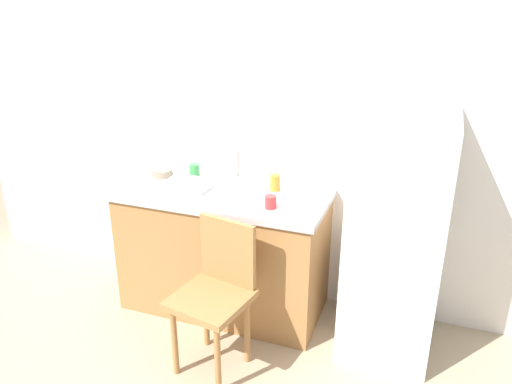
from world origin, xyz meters
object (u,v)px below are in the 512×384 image
at_px(terracotta_bowl, 162,173).
at_px(chair, 216,290).
at_px(dish_tray, 188,184).
at_px(cup_green, 195,170).
at_px(cup_red, 271,202).
at_px(refrigerator, 396,238).
at_px(cup_orange, 275,183).

bearing_deg(terracotta_bowl, chair, -43.66).
height_order(dish_tray, cup_green, cup_green).
distance_m(dish_tray, cup_red, 0.62).
bearing_deg(dish_tray, terracotta_bowl, 154.03).
distance_m(chair, terracotta_bowl, 1.04).
bearing_deg(dish_tray, chair, -51.27).
bearing_deg(refrigerator, chair, -149.35).
height_order(refrigerator, cup_red, refrigerator).
bearing_deg(terracotta_bowl, refrigerator, -4.46).
distance_m(terracotta_bowl, cup_green, 0.23).
xyz_separation_m(cup_orange, cup_green, (-0.60, 0.05, -0.01)).
relative_size(cup_red, cup_green, 0.85).
bearing_deg(chair, dish_tray, 139.91).
bearing_deg(cup_red, cup_orange, 102.89).
height_order(refrigerator, terracotta_bowl, refrigerator).
xyz_separation_m(cup_orange, cup_red, (0.06, -0.28, -0.01)).
bearing_deg(refrigerator, cup_green, 172.00).
bearing_deg(cup_red, chair, -113.58).
distance_m(refrigerator, dish_tray, 1.35).
bearing_deg(cup_green, dish_tray, -75.56).
relative_size(refrigerator, chair, 1.64).
relative_size(refrigerator, dish_tray, 5.22).
distance_m(chair, dish_tray, 0.79).
bearing_deg(chair, refrigerator, 41.84).
relative_size(refrigerator, cup_orange, 13.74).
relative_size(chair, dish_tray, 3.18).
xyz_separation_m(terracotta_bowl, cup_green, (0.22, 0.07, 0.02)).
relative_size(cup_orange, cup_red, 1.37).
height_order(terracotta_bowl, cup_green, cup_green).
xyz_separation_m(refrigerator, cup_orange, (-0.80, 0.15, 0.18)).
distance_m(chair, cup_green, 0.97).
bearing_deg(dish_tray, refrigerator, 0.23).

